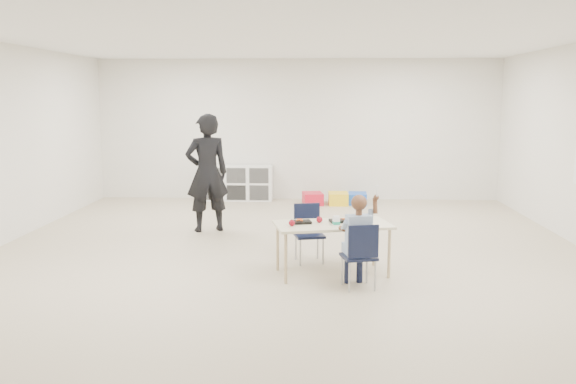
{
  "coord_description": "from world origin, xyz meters",
  "views": [
    {
      "loc": [
        0.35,
        -7.72,
        2.04
      ],
      "look_at": [
        0.01,
        -0.07,
        0.85
      ],
      "focal_mm": 38.0,
      "sensor_mm": 36.0,
      "label": 1
    }
  ],
  "objects_px": {
    "cubby_shelf": "(237,183)",
    "child": "(359,236)",
    "adult": "(207,173)",
    "table": "(332,249)",
    "chair_near": "(359,255)"
  },
  "relations": [
    {
      "from": "table",
      "to": "chair_near",
      "type": "height_order",
      "value": "chair_near"
    },
    {
      "from": "chair_near",
      "to": "cubby_shelf",
      "type": "xyz_separation_m",
      "value": [
        -2.03,
        5.61,
        -0.01
      ]
    },
    {
      "from": "adult",
      "to": "table",
      "type": "bearing_deg",
      "value": 106.88
    },
    {
      "from": "table",
      "to": "adult",
      "type": "xyz_separation_m",
      "value": [
        -1.85,
        2.26,
        0.6
      ]
    },
    {
      "from": "chair_near",
      "to": "adult",
      "type": "bearing_deg",
      "value": 114.49
    },
    {
      "from": "child",
      "to": "adult",
      "type": "distance_m",
      "value": 3.49
    },
    {
      "from": "table",
      "to": "child",
      "type": "xyz_separation_m",
      "value": [
        0.27,
        -0.5,
        0.26
      ]
    },
    {
      "from": "child",
      "to": "cubby_shelf",
      "type": "height_order",
      "value": "child"
    },
    {
      "from": "table",
      "to": "cubby_shelf",
      "type": "height_order",
      "value": "cubby_shelf"
    },
    {
      "from": "chair_near",
      "to": "cubby_shelf",
      "type": "distance_m",
      "value": 5.96
    },
    {
      "from": "table",
      "to": "child",
      "type": "distance_m",
      "value": 0.63
    },
    {
      "from": "cubby_shelf",
      "to": "adult",
      "type": "bearing_deg",
      "value": -91.96
    },
    {
      "from": "chair_near",
      "to": "cubby_shelf",
      "type": "height_order",
      "value": "chair_near"
    },
    {
      "from": "table",
      "to": "chair_near",
      "type": "xyz_separation_m",
      "value": [
        0.27,
        -0.5,
        0.06
      ]
    },
    {
      "from": "cubby_shelf",
      "to": "child",
      "type": "bearing_deg",
      "value": -70.14
    }
  ]
}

